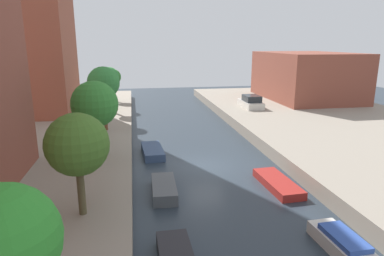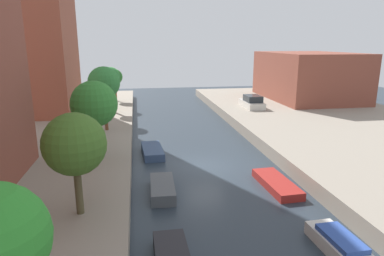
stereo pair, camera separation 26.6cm
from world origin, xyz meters
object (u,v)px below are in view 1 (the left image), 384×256
at_px(street_tree_2, 95,105).
at_px(moored_boat_left_2, 164,189).
at_px(street_tree_5, 113,77).
at_px(low_block_right, 306,76).
at_px(street_tree_3, 103,83).
at_px(moored_boat_right_1, 346,248).
at_px(street_tree_0, 2,245).
at_px(moored_boat_left_3, 153,151).
at_px(moored_boat_right_2, 278,183).
at_px(street_tree_4, 109,77).
at_px(street_tree_1, 77,145).
at_px(parked_car, 251,102).

height_order(street_tree_2, moored_boat_left_2, street_tree_2).
bearing_deg(street_tree_5, low_block_right, -5.49).
relative_size(street_tree_3, moored_boat_right_1, 1.38).
height_order(street_tree_0, moored_boat_left_3, street_tree_0).
height_order(low_block_right, moored_boat_right_2, low_block_right).
bearing_deg(moored_boat_right_2, moored_boat_left_3, 133.82).
relative_size(street_tree_3, street_tree_4, 1.13).
xyz_separation_m(moored_boat_right_1, moored_boat_right_2, (0.04, 6.74, -0.12)).
relative_size(street_tree_3, moored_boat_right_2, 1.31).
xyz_separation_m(street_tree_2, moored_boat_right_2, (10.63, -4.18, -4.33)).
relative_size(street_tree_3, street_tree_5, 1.34).
height_order(street_tree_0, street_tree_1, street_tree_0).
bearing_deg(moored_boat_right_2, low_block_right, 59.40).
relative_size(street_tree_0, street_tree_5, 1.23).
bearing_deg(moored_boat_right_2, moored_boat_left_2, 178.19).
bearing_deg(moored_boat_left_2, street_tree_2, 134.51).
xyz_separation_m(low_block_right, moored_boat_right_2, (-14.49, -24.50, -3.79)).
bearing_deg(street_tree_4, street_tree_2, -90.00).
relative_size(street_tree_2, moored_boat_right_1, 1.29).
xyz_separation_m(street_tree_2, street_tree_3, (-0.00, 7.49, 0.49)).
bearing_deg(low_block_right, moored_boat_right_1, -114.95).
height_order(street_tree_3, moored_boat_left_2, street_tree_3).
distance_m(street_tree_1, street_tree_2, 7.44).
xyz_separation_m(street_tree_4, street_tree_5, (0.00, 7.29, -0.71)).
distance_m(moored_boat_left_3, moored_boat_right_1, 15.60).
xyz_separation_m(street_tree_2, street_tree_4, (0.00, 15.46, 0.17)).
bearing_deg(parked_car, moored_boat_left_3, -134.68).
xyz_separation_m(moored_boat_left_2, moored_boat_left_3, (-0.22, 7.03, -0.04)).
distance_m(low_block_right, street_tree_5, 25.24).
height_order(street_tree_3, moored_boat_left_3, street_tree_3).
relative_size(street_tree_1, street_tree_5, 1.12).
bearing_deg(moored_boat_left_2, moored_boat_left_3, 91.76).
xyz_separation_m(low_block_right, street_tree_3, (-25.12, -12.84, 1.03)).
bearing_deg(street_tree_0, street_tree_3, 90.00).
xyz_separation_m(street_tree_1, street_tree_3, (-0.00, 14.92, 0.89)).
height_order(moored_boat_left_2, moored_boat_left_3, moored_boat_left_2).
bearing_deg(street_tree_2, moored_boat_left_3, 39.86).
xyz_separation_m(moored_boat_left_2, moored_boat_right_1, (6.69, -6.96, 0.02)).
bearing_deg(street_tree_0, moored_boat_left_3, 79.00).
distance_m(street_tree_1, street_tree_5, 30.17).
bearing_deg(street_tree_3, parked_car, 26.43).
bearing_deg(moored_boat_right_2, street_tree_1, -162.98).
xyz_separation_m(street_tree_4, moored_boat_left_2, (3.89, -19.42, -4.42)).
xyz_separation_m(low_block_right, street_tree_4, (-25.12, -4.87, 0.72)).
bearing_deg(street_tree_5, street_tree_2, -90.00).
height_order(street_tree_0, street_tree_4, street_tree_0).
bearing_deg(street_tree_4, street_tree_5, 90.00).
relative_size(street_tree_2, street_tree_5, 1.25).
bearing_deg(moored_boat_right_2, parked_car, 75.10).
bearing_deg(parked_car, moored_boat_right_2, -104.90).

